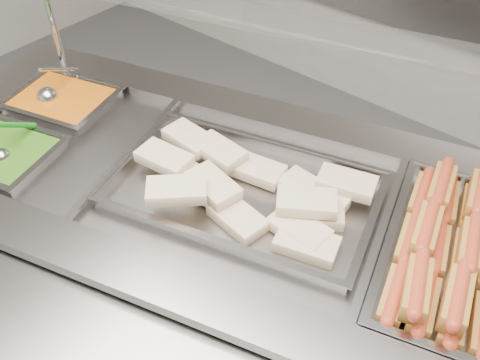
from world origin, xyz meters
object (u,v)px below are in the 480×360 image
Objects in this scene: steam_counter at (226,282)px; pan_wraps at (243,194)px; sneeze_guard at (257,20)px; ladle at (49,96)px; serving_spoon at (4,151)px; pan_hotdogs at (460,266)px.

pan_wraps is (0.06, 0.02, 0.46)m from steam_counter.
sneeze_guard reaches higher than ladle.
sneeze_guard is 2.19× the size of pan_wraps.
steam_counter is 0.91m from sneeze_guard.
serving_spoon is (-0.60, -0.33, 0.50)m from steam_counter.
sneeze_guard reaches higher than pan_hotdogs.
steam_counter is at bearing 29.28° from serving_spoon.
pan_wraps is 3.95× the size of ladle.
sneeze_guard is at bearing 22.90° from ladle.
pan_hotdogs is 3.55× the size of serving_spoon.
sneeze_guard is at bearing 105.58° from steam_counter.
steam_counter is 0.84m from serving_spoon.
pan_wraps is 0.82m from ladle.
pan_wraps is (0.13, -0.21, -0.42)m from sneeze_guard.
pan_wraps is (-0.59, -0.16, 0.02)m from pan_hotdogs.
pan_hotdogs is at bearing -3.70° from sneeze_guard.
pan_hotdogs is at bearing 15.58° from steam_counter.
steam_counter is at bearing -164.42° from pan_hotdogs.
pan_hotdogs and pan_wraps have the same top height.
pan_hotdogs is (0.65, 0.18, 0.44)m from steam_counter.
serving_spoon is (-0.53, -0.56, -0.38)m from sneeze_guard.
sneeze_guard is 9.54× the size of serving_spoon.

